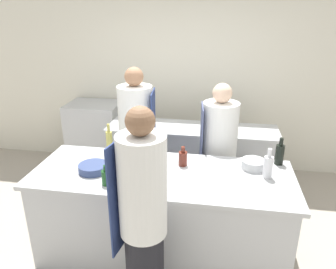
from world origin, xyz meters
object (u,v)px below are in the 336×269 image
object	(u,v)px
bottle_sauce	(280,154)
bowl_ceramic_blue	(93,168)
bottle_vinegar	(162,161)
stockpot	(213,119)
chef_at_pass_far	(218,154)
bottle_olive_oil	(109,141)
bowl_prep_small	(134,157)
oven_range	(96,135)
bowl_mixing_large	(253,164)
bottle_water	(183,158)
chef_at_prep_near	(143,222)
chef_at_stove	(137,144)
bottle_cooking_oil	(106,177)
bottle_wine	(268,166)

from	to	relation	value
bottle_sauce	bowl_ceramic_blue	size ratio (longest dim) A/B	1.00
bottle_vinegar	stockpot	world-z (taller)	stockpot
chef_at_pass_far	bottle_olive_oil	bearing A→B (deg)	102.83
bowl_prep_small	chef_at_pass_far	bearing A→B (deg)	32.62
oven_range	bowl_mixing_large	size ratio (longest dim) A/B	4.44
bottle_sauce	bottle_water	xyz separation A→B (m)	(-0.93, -0.19, -0.03)
chef_at_pass_far	bowl_ceramic_blue	distance (m)	1.44
bowl_ceramic_blue	stockpot	xyz separation A→B (m)	(1.06, 1.41, 0.07)
bottle_vinegar	bowl_prep_small	world-z (taller)	bottle_vinegar
bottle_vinegar	chef_at_prep_near	bearing A→B (deg)	-88.99
chef_at_pass_far	bottle_vinegar	xyz separation A→B (m)	(-0.53, -0.67, 0.19)
bottle_olive_oil	bottle_vinegar	xyz separation A→B (m)	(0.61, -0.27, -0.05)
bottle_vinegar	bowl_ceramic_blue	size ratio (longest dim) A/B	0.66
chef_at_stove	stockpot	xyz separation A→B (m)	(0.84, 0.65, 0.14)
bottle_water	stockpot	distance (m)	1.18
bottle_water	bowl_ceramic_blue	world-z (taller)	bottle_water
bowl_mixing_large	bowl_ceramic_blue	bearing A→B (deg)	-168.11
oven_range	bowl_mixing_large	distance (m)	2.74
bottle_olive_oil	bottle_cooking_oil	size ratio (longest dim) A/B	1.70
chef_at_stove	bowl_ceramic_blue	world-z (taller)	chef_at_stove
chef_at_stove	bottle_wine	size ratio (longest dim) A/B	6.26
bottle_olive_oil	bowl_mixing_large	size ratio (longest dim) A/B	1.39
chef_at_stove	bowl_prep_small	distance (m)	0.48
chef_at_pass_far	bottle_cooking_oil	size ratio (longest dim) A/B	8.66
bottle_sauce	bowl_mixing_large	bearing A→B (deg)	-152.04
bottle_olive_oil	bowl_ceramic_blue	distance (m)	0.46
chef_at_stove	bottle_olive_oil	distance (m)	0.42
bottle_water	bowl_prep_small	distance (m)	0.51
bowl_ceramic_blue	bowl_prep_small	bearing A→B (deg)	43.79
chef_at_pass_far	bottle_wine	size ratio (longest dim) A/B	5.71
bowl_mixing_large	chef_at_prep_near	bearing A→B (deg)	-131.14
bowl_prep_small	chef_at_stove	bearing A→B (deg)	101.41
chef_at_pass_far	bowl_prep_small	size ratio (longest dim) A/B	10.08
bottle_wine	bottle_sauce	distance (m)	0.33
stockpot	bottle_olive_oil	bearing A→B (deg)	-137.33
bottle_olive_oil	bottle_wine	world-z (taller)	bottle_olive_oil
bottle_wine	chef_at_pass_far	bearing A→B (deg)	123.09
bottle_wine	bowl_ceramic_blue	distance (m)	1.62
chef_at_prep_near	chef_at_pass_far	xyz separation A→B (m)	(0.52, 1.51, -0.10)
bottle_vinegar	stockpot	xyz separation A→B (m)	(0.44, 1.24, 0.03)
bottle_cooking_oil	bowl_prep_small	distance (m)	0.53
oven_range	bowl_prep_small	distance (m)	1.92
bottle_wine	bowl_ceramic_blue	world-z (taller)	bottle_wine
bowl_mixing_large	bowl_prep_small	world-z (taller)	bowl_mixing_large
bottle_vinegar	stockpot	distance (m)	1.31
bottle_wine	bottle_olive_oil	bearing A→B (deg)	169.56
bottle_vinegar	oven_range	bearing A→B (deg)	128.79
bottle_olive_oil	stockpot	size ratio (longest dim) A/B	1.13
oven_range	bottle_cooking_oil	world-z (taller)	bottle_cooking_oil
chef_at_stove	bowl_prep_small	world-z (taller)	chef_at_stove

